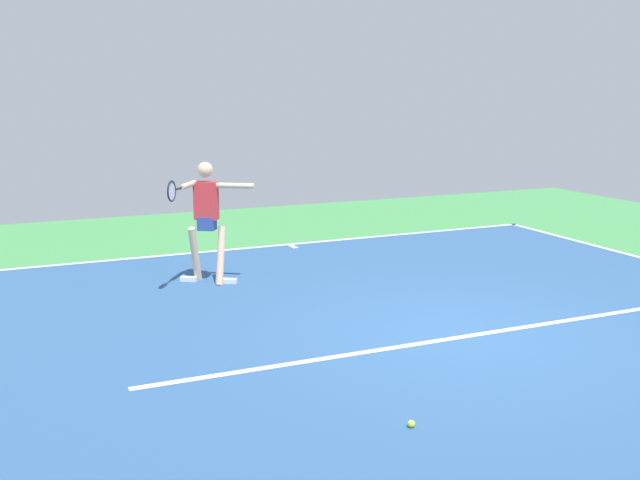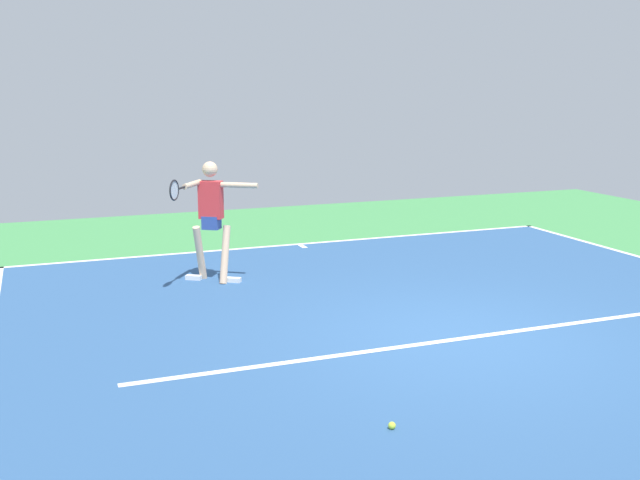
% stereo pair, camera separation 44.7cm
% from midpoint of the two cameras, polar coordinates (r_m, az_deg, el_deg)
% --- Properties ---
extents(ground_plane, '(20.02, 20.02, 0.00)m').
position_cam_midpoint_polar(ground_plane, '(9.06, 11.86, -7.24)').
color(ground_plane, '#428E4C').
extents(court_surface, '(10.43, 11.38, 0.00)m').
position_cam_midpoint_polar(court_surface, '(9.06, 11.86, -7.23)').
color(court_surface, '#2D5484').
rests_on(court_surface, ground_plane).
extents(court_line_baseline_near, '(10.43, 0.10, 0.01)m').
position_cam_midpoint_polar(court_line_baseline_near, '(13.95, -0.70, -0.32)').
color(court_line_baseline_near, white).
rests_on(court_line_baseline_near, ground_plane).
extents(court_line_service, '(7.82, 0.10, 0.01)m').
position_cam_midpoint_polar(court_line_service, '(8.99, 12.16, -7.39)').
color(court_line_service, white).
rests_on(court_line_service, ground_plane).
extents(court_line_centre_mark, '(0.10, 0.30, 0.01)m').
position_cam_midpoint_polar(court_line_centre_mark, '(13.77, -0.41, -0.48)').
color(court_line_centre_mark, white).
rests_on(court_line_centre_mark, ground_plane).
extents(tennis_player, '(1.37, 1.08, 1.83)m').
position_cam_midpoint_polar(tennis_player, '(11.16, -7.22, 2.08)').
color(tennis_player, beige).
rests_on(tennis_player, ground_plane).
extents(tennis_ball_by_sideline, '(0.07, 0.07, 0.07)m').
position_cam_midpoint_polar(tennis_ball_by_sideline, '(6.66, 7.50, -13.90)').
color(tennis_ball_by_sideline, '#C6E53D').
rests_on(tennis_ball_by_sideline, ground_plane).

